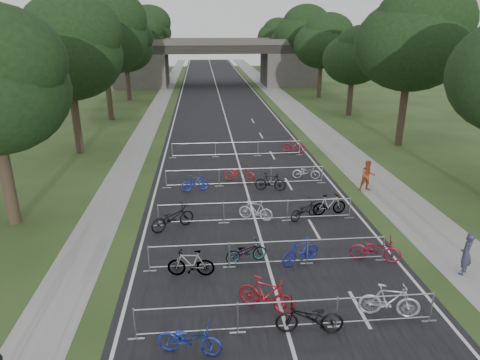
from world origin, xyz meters
name	(u,v)px	position (x,y,z in m)	size (l,w,h in m)	color
road	(221,101)	(0.00, 50.00, 0.01)	(11.00, 140.00, 0.01)	black
sidewalk_right	(284,100)	(8.00, 50.00, 0.01)	(3.00, 140.00, 0.01)	gray
sidewalk_left	(160,102)	(-7.50, 50.00, 0.01)	(2.00, 140.00, 0.01)	gray
lane_markings	(221,101)	(0.00, 50.00, 0.00)	(0.12, 140.00, 0.00)	silver
overpass_bridge	(216,62)	(0.00, 65.00, 3.53)	(31.00, 8.00, 7.05)	#46453F
tree_left_1	(68,50)	(-11.39, 27.93, 7.30)	(7.56, 7.56, 11.53)	#33261C
tree_right_1	(414,40)	(13.11, 27.93, 7.90)	(8.18, 8.18, 12.47)	#33261C
tree_left_2	(104,34)	(-11.39, 39.93, 8.12)	(8.40, 8.40, 12.81)	#33261C
tree_right_2	(355,57)	(13.11, 39.93, 5.95)	(6.16, 6.16, 9.39)	#33261C
tree_left_3	(126,47)	(-11.39, 51.93, 6.49)	(6.72, 6.72, 10.25)	#33261C
tree_right_3	(323,42)	(13.11, 51.93, 6.92)	(7.17, 7.17, 10.93)	#33261C
tree_left_4	(138,37)	(-11.39, 63.93, 7.30)	(7.56, 7.56, 11.53)	#33261C
tree_right_4	(302,33)	(13.11, 63.93, 7.90)	(8.18, 8.18, 12.47)	#33261C
tree_left_5	(147,30)	(-11.39, 75.93, 8.12)	(8.40, 8.40, 12.81)	#33261C
tree_right_5	(286,43)	(13.11, 75.93, 5.95)	(6.16, 6.16, 9.39)	#33261C
tree_left_6	(155,38)	(-11.39, 87.93, 6.49)	(6.72, 6.72, 10.25)	#33261C
tree_right_6	(275,36)	(13.11, 87.93, 6.92)	(7.17, 7.17, 10.93)	#33261C
barrier_row_2	(288,315)	(0.00, 7.20, 0.55)	(9.70, 0.08, 1.10)	#A8ABB0
barrier_row_3	(269,253)	(0.00, 11.00, 0.55)	(9.70, 0.08, 1.10)	#A8ABB0
barrier_row_4	(256,212)	(0.00, 15.00, 0.55)	(9.70, 0.08, 1.10)	#A8ABB0
barrier_row_5	(245,177)	(0.00, 20.00, 0.55)	(9.70, 0.08, 1.10)	#A8ABB0
barrier_row_6	(237,149)	(0.00, 26.00, 0.55)	(9.70, 0.08, 1.10)	#A8ABB0
bike_8	(190,339)	(-2.97, 6.47, 0.50)	(0.66, 1.91, 1.00)	#1C329E
bike_9	(266,294)	(-0.50, 8.25, 0.61)	(0.57, 2.02, 1.21)	maroon
bike_10	(310,318)	(0.64, 7.01, 0.55)	(0.73, 2.08, 1.09)	black
bike_11	(390,301)	(3.39, 7.58, 0.58)	(0.55, 1.94, 1.16)	#B9BBC2
bike_12	(191,263)	(-3.01, 10.54, 0.53)	(0.50, 1.77, 1.06)	#A8ABB0
bike_13	(246,252)	(-0.84, 11.40, 0.44)	(0.59, 1.69, 0.89)	#A8ABB0
bike_14	(301,252)	(1.27, 11.05, 0.53)	(0.50, 1.77, 1.06)	navy
bike_15	(376,249)	(4.30, 10.99, 0.52)	(0.69, 1.99, 1.04)	maroon
bike_16	(172,218)	(-3.92, 14.60, 0.57)	(0.76, 2.17, 1.14)	black
bike_17	(256,210)	(0.02, 15.23, 0.51)	(0.48, 1.70, 1.02)	#B7B8BF
bike_18	(305,210)	(2.40, 15.13, 0.47)	(0.63, 1.80, 0.94)	black
bike_19	(329,205)	(3.74, 15.51, 0.53)	(0.50, 1.76, 1.06)	#A8ABB0
bike_20	(195,183)	(-2.94, 19.38, 0.49)	(0.46, 1.62, 0.97)	#1C2F9F
bike_21	(240,174)	(-0.27, 20.73, 0.50)	(0.67, 1.92, 1.01)	#A01D17
bike_22	(270,182)	(1.35, 19.04, 0.53)	(0.50, 1.77, 1.06)	black
bike_23	(306,172)	(3.85, 20.83, 0.44)	(0.58, 1.67, 0.88)	#B2B3BA
bike_27	(294,146)	(4.30, 26.62, 0.53)	(0.49, 1.75, 1.05)	maroon
pedestrian_a	(466,254)	(7.27, 9.76, 0.85)	(0.62, 0.41, 1.70)	#2D2E44
pedestrian_b	(368,176)	(6.83, 18.57, 0.88)	(0.86, 0.67, 1.76)	#9F4122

